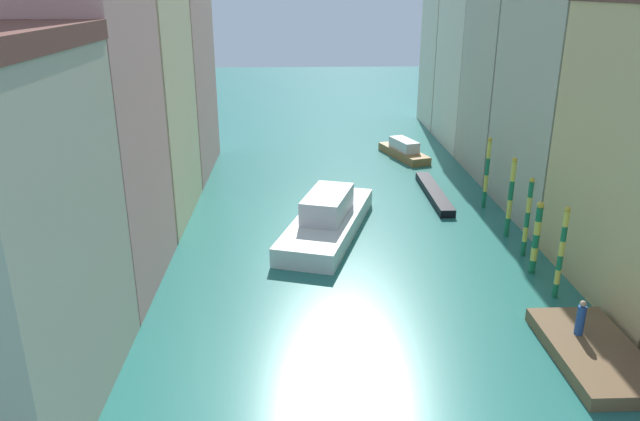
{
  "coord_description": "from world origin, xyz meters",
  "views": [
    {
      "loc": [
        -3.36,
        -14.72,
        14.08
      ],
      "look_at": [
        -2.07,
        19.25,
        1.5
      ],
      "focal_mm": 33.89,
      "sensor_mm": 36.0,
      "label": 1
    }
  ],
  "objects_px": {
    "gondola_black": "(434,193)",
    "mooring_pole_4": "(487,172)",
    "waterfront_dock": "(594,353)",
    "mooring_pole_3": "(511,197)",
    "mooring_pole_1": "(536,237)",
    "mooring_pole_0": "(561,252)",
    "motorboat_0": "(404,150)",
    "mooring_pole_2": "(527,217)",
    "person_on_dock": "(581,319)",
    "vaporetto_white": "(327,219)"
  },
  "relations": [
    {
      "from": "gondola_black",
      "to": "mooring_pole_4",
      "type": "bearing_deg",
      "value": -39.65
    },
    {
      "from": "waterfront_dock",
      "to": "mooring_pole_4",
      "type": "xyz_separation_m",
      "value": [
        0.79,
        17.89,
        2.2
      ]
    },
    {
      "from": "mooring_pole_3",
      "to": "mooring_pole_4",
      "type": "height_order",
      "value": "mooring_pole_3"
    },
    {
      "from": "waterfront_dock",
      "to": "gondola_black",
      "type": "bearing_deg",
      "value": 95.91
    },
    {
      "from": "mooring_pole_1",
      "to": "mooring_pole_4",
      "type": "height_order",
      "value": "mooring_pole_4"
    },
    {
      "from": "waterfront_dock",
      "to": "gondola_black",
      "type": "xyz_separation_m",
      "value": [
        -2.1,
        20.29,
        -0.02
      ]
    },
    {
      "from": "mooring_pole_0",
      "to": "motorboat_0",
      "type": "height_order",
      "value": "mooring_pole_0"
    },
    {
      "from": "mooring_pole_3",
      "to": "mooring_pole_2",
      "type": "bearing_deg",
      "value": -89.88
    },
    {
      "from": "waterfront_dock",
      "to": "person_on_dock",
      "type": "bearing_deg",
      "value": 105.42
    },
    {
      "from": "mooring_pole_0",
      "to": "gondola_black",
      "type": "relative_size",
      "value": 0.53
    },
    {
      "from": "person_on_dock",
      "to": "gondola_black",
      "type": "xyz_separation_m",
      "value": [
        -1.83,
        19.31,
        -1.03
      ]
    },
    {
      "from": "mooring_pole_0",
      "to": "mooring_pole_1",
      "type": "xyz_separation_m",
      "value": [
        -0.13,
        2.68,
        -0.35
      ]
    },
    {
      "from": "vaporetto_white",
      "to": "person_on_dock",
      "type": "bearing_deg",
      "value": -52.75
    },
    {
      "from": "waterfront_dock",
      "to": "mooring_pole_0",
      "type": "xyz_separation_m",
      "value": [
        0.53,
        5.18,
        2.09
      ]
    },
    {
      "from": "person_on_dock",
      "to": "mooring_pole_0",
      "type": "xyz_separation_m",
      "value": [
        0.8,
        4.2,
        1.08
      ]
    },
    {
      "from": "mooring_pole_2",
      "to": "waterfront_dock",
      "type": "bearing_deg",
      "value": -93.98
    },
    {
      "from": "mooring_pole_0",
      "to": "vaporetto_white",
      "type": "distance_m",
      "value": 13.77
    },
    {
      "from": "mooring_pole_4",
      "to": "person_on_dock",
      "type": "bearing_deg",
      "value": -93.61
    },
    {
      "from": "waterfront_dock",
      "to": "vaporetto_white",
      "type": "xyz_separation_m",
      "value": [
        -10.06,
        13.86,
        0.59
      ]
    },
    {
      "from": "waterfront_dock",
      "to": "mooring_pole_3",
      "type": "xyz_separation_m",
      "value": [
        0.69,
        12.86,
        2.21
      ]
    },
    {
      "from": "vaporetto_white",
      "to": "motorboat_0",
      "type": "xyz_separation_m",
      "value": [
        7.6,
        17.17,
        -0.27
      ]
    },
    {
      "from": "mooring_pole_0",
      "to": "mooring_pole_4",
      "type": "xyz_separation_m",
      "value": [
        0.27,
        12.71,
        0.11
      ]
    },
    {
      "from": "mooring_pole_1",
      "to": "vaporetto_white",
      "type": "bearing_deg",
      "value": 150.18
    },
    {
      "from": "person_on_dock",
      "to": "mooring_pole_3",
      "type": "relative_size",
      "value": 0.31
    },
    {
      "from": "mooring_pole_1",
      "to": "motorboat_0",
      "type": "bearing_deg",
      "value": 97.05
    },
    {
      "from": "waterfront_dock",
      "to": "gondola_black",
      "type": "relative_size",
      "value": 0.73
    },
    {
      "from": "person_on_dock",
      "to": "vaporetto_white",
      "type": "distance_m",
      "value": 16.18
    },
    {
      "from": "mooring_pole_3",
      "to": "mooring_pole_4",
      "type": "relative_size",
      "value": 1.0
    },
    {
      "from": "mooring_pole_4",
      "to": "motorboat_0",
      "type": "bearing_deg",
      "value": 103.94
    },
    {
      "from": "mooring_pole_0",
      "to": "gondola_black",
      "type": "xyz_separation_m",
      "value": [
        -2.63,
        15.11,
        -2.11
      ]
    },
    {
      "from": "vaporetto_white",
      "to": "gondola_black",
      "type": "xyz_separation_m",
      "value": [
        7.96,
        6.43,
        -0.61
      ]
    },
    {
      "from": "mooring_pole_1",
      "to": "mooring_pole_2",
      "type": "relative_size",
      "value": 0.87
    },
    {
      "from": "mooring_pole_2",
      "to": "mooring_pole_3",
      "type": "bearing_deg",
      "value": 90.12
    },
    {
      "from": "person_on_dock",
      "to": "mooring_pole_1",
      "type": "xyz_separation_m",
      "value": [
        0.67,
        6.88,
        0.73
      ]
    },
    {
      "from": "mooring_pole_3",
      "to": "motorboat_0",
      "type": "xyz_separation_m",
      "value": [
        -3.16,
        18.17,
        -1.9
      ]
    },
    {
      "from": "mooring_pole_1",
      "to": "vaporetto_white",
      "type": "height_order",
      "value": "mooring_pole_1"
    },
    {
      "from": "person_on_dock",
      "to": "mooring_pole_4",
      "type": "relative_size",
      "value": 0.32
    },
    {
      "from": "waterfront_dock",
      "to": "mooring_pole_4",
      "type": "height_order",
      "value": "mooring_pole_4"
    },
    {
      "from": "person_on_dock",
      "to": "vaporetto_white",
      "type": "bearing_deg",
      "value": 127.25
    },
    {
      "from": "mooring_pole_0",
      "to": "mooring_pole_3",
      "type": "bearing_deg",
      "value": 88.75
    },
    {
      "from": "vaporetto_white",
      "to": "mooring_pole_1",
      "type": "bearing_deg",
      "value": -29.82
    },
    {
      "from": "person_on_dock",
      "to": "mooring_pole_1",
      "type": "height_order",
      "value": "mooring_pole_1"
    },
    {
      "from": "mooring_pole_2",
      "to": "mooring_pole_4",
      "type": "xyz_separation_m",
      "value": [
        0.09,
        7.85,
        0.17
      ]
    },
    {
      "from": "motorboat_0",
      "to": "gondola_black",
      "type": "bearing_deg",
      "value": -88.05
    },
    {
      "from": "gondola_black",
      "to": "mooring_pole_0",
      "type": "bearing_deg",
      "value": -80.14
    },
    {
      "from": "motorboat_0",
      "to": "mooring_pole_2",
      "type": "bearing_deg",
      "value": -81.42
    },
    {
      "from": "mooring_pole_4",
      "to": "vaporetto_white",
      "type": "xyz_separation_m",
      "value": [
        -10.86,
        -4.03,
        -1.61
      ]
    },
    {
      "from": "mooring_pole_4",
      "to": "vaporetto_white",
      "type": "bearing_deg",
      "value": -159.61
    },
    {
      "from": "mooring_pole_4",
      "to": "gondola_black",
      "type": "bearing_deg",
      "value": 140.35
    },
    {
      "from": "mooring_pole_2",
      "to": "vaporetto_white",
      "type": "height_order",
      "value": "mooring_pole_2"
    }
  ]
}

